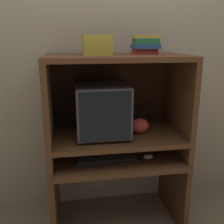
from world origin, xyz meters
TOP-DOWN VIEW (x-y plane):
  - wall_back at (0.00, 0.65)m, footprint 6.00×0.06m
  - desk_base at (0.00, 0.25)m, footprint 1.03×0.62m
  - desk_monitor_shelf at (0.00, 0.29)m, footprint 1.03×0.59m
  - hutch_upper at (0.00, 0.33)m, footprint 1.03×0.59m
  - crt_monitor at (-0.11, 0.31)m, footprint 0.39×0.47m
  - keyboard at (-0.09, 0.17)m, footprint 0.48×0.13m
  - mouse at (0.22, 0.16)m, footprint 0.07×0.05m
  - snack_bag at (0.18, 0.27)m, footprint 0.15×0.11m
  - book_stack at (0.22, 0.31)m, footprint 0.20×0.14m
  - storage_box at (-0.14, 0.27)m, footprint 0.20×0.17m

SIDE VIEW (x-z plane):
  - desk_base at x=0.00m, z-range 0.09..0.69m
  - keyboard at x=-0.09m, z-range 0.60..0.63m
  - mouse at x=0.22m, z-range 0.60..0.63m
  - desk_monitor_shelf at x=0.00m, z-range 0.65..0.82m
  - snack_bag at x=0.18m, z-range 0.77..0.89m
  - crt_monitor at x=-0.11m, z-range 0.78..1.17m
  - hutch_upper at x=0.00m, z-range 0.88..1.48m
  - wall_back at x=0.00m, z-range 0.00..2.60m
  - storage_box at x=-0.14m, z-range 1.37..1.51m
  - book_stack at x=0.22m, z-range 1.37..1.51m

